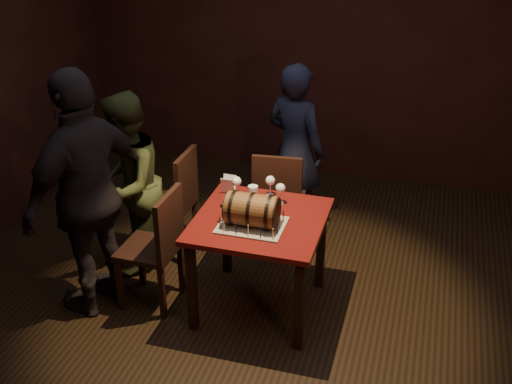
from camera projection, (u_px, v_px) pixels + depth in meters
The scene contains 16 objects.
room_shell at pixel (256, 134), 4.16m from camera, with size 5.04×5.04×2.80m.
pub_table at pixel (260, 232), 4.54m from camera, with size 0.90×0.90×0.75m.
cake_board at pixel (252, 225), 4.39m from camera, with size 0.45×0.35×0.01m, color gray.
barrel_cake at pixel (252, 210), 4.34m from camera, with size 0.41×0.24×0.24m.
birthday_candles at pixel (252, 219), 4.37m from camera, with size 0.40×0.30×0.09m.
wine_glass_left at pixel (237, 182), 4.74m from camera, with size 0.07×0.07×0.16m.
wine_glass_mid at pixel (270, 181), 4.75m from camera, with size 0.07×0.07×0.16m.
wine_glass_right at pixel (280, 189), 4.64m from camera, with size 0.07×0.07×0.16m.
pint_of_ale at pixel (253, 196), 4.64m from camera, with size 0.07×0.07×0.15m.
menu_card at pixel (229, 185), 4.81m from camera, with size 0.10×0.05×0.13m, color white, non-canonical shape.
chair_back at pixel (278, 197), 5.27m from camera, with size 0.44×0.44×0.93m.
chair_left_rear at pixel (176, 198), 5.26m from camera, with size 0.40×0.40×0.93m.
chair_left_front at pixel (158, 243), 4.64m from camera, with size 0.41×0.41×0.93m.
person_back at pixel (295, 149), 5.55m from camera, with size 0.56×0.37×1.53m, color black.
person_left_rear at pixel (127, 185), 4.99m from camera, with size 0.72×0.56×1.48m, color #363F1F.
person_left_front at pixel (88, 195), 4.46m from camera, with size 1.07×0.44×1.82m, color black.
Camera 1 is at (1.08, -3.72, 2.96)m, focal length 45.00 mm.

